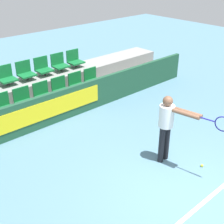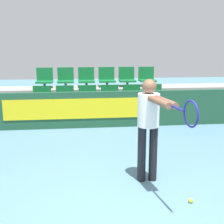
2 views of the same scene
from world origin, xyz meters
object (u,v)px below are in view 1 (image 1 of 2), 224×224
Objects in this scene: stadium_chair_7 at (6,77)px; stadium_chair_8 at (25,72)px; stadium_chair_1 at (24,99)px; stadium_chair_11 at (75,60)px; stadium_chair_5 at (92,78)px; stadium_chair_3 at (61,88)px; stadium_chair_9 at (43,67)px; stadium_chair_10 at (59,63)px; stadium_chair_2 at (43,93)px; stadium_chair_4 at (77,83)px; tennis_player at (169,123)px; tennis_ball at (202,165)px; stadium_chair_0 at (3,106)px.

stadium_chair_8 is at bearing 0.00° from stadium_chair_7.
stadium_chair_11 reaches higher than stadium_chair_1.
stadium_chair_3 is at bearing 180.00° from stadium_chair_5.
stadium_chair_9 is 0.62m from stadium_chair_10.
stadium_chair_2 is 1.00× the size of stadium_chair_8.
stadium_chair_10 reaches higher than stadium_chair_1.
stadium_chair_4 is at bearing -90.00° from stadium_chair_10.
stadium_chair_8 is at bearing 123.17° from stadium_chair_3.
tennis_player is at bearing -70.28° from stadium_chair_1.
tennis_player is at bearing -73.85° from stadium_chair_7.
tennis_ball is at bearing -89.96° from stadium_chair_4.
tennis_player reaches higher than stadium_chair_2.
stadium_chair_5 is at bearing -56.83° from stadium_chair_10.
stadium_chair_10 reaches higher than stadium_chair_5.
stadium_chair_4 is 1.00× the size of stadium_chair_8.
stadium_chair_1 is 1.03m from stadium_chair_7.
stadium_chair_0 is 2.46m from stadium_chair_4.
stadium_chair_3 is 0.35× the size of tennis_player.
stadium_chair_5 is 2.67m from stadium_chair_7.
stadium_chair_9 is at bearing 90.00° from stadium_chair_3.
tennis_player reaches higher than stadium_chair_11.
stadium_chair_3 is 8.67× the size of tennis_ball.
stadium_chair_5 is (1.23, 0.00, 0.00)m from stadium_chair_3.
tennis_ball is at bearing -77.56° from stadium_chair_8.
stadium_chair_11 is 0.35× the size of tennis_player.
stadium_chair_8 is (-1.85, 0.94, 0.41)m from stadium_chair_5.
stadium_chair_11 is (1.23, 0.94, 0.41)m from stadium_chair_3.
stadium_chair_9 is (1.23, 0.00, 0.00)m from stadium_chair_7.
stadium_chair_5 is 1.00× the size of stadium_chair_10.
stadium_chair_5 is (0.62, 0.00, 0.00)m from stadium_chair_4.
stadium_chair_4 is at bearing -123.17° from stadium_chair_11.
stadium_chair_11 reaches higher than tennis_ball.
stadium_chair_1 is 1.61m from stadium_chair_9.
stadium_chair_9 is at bearing 123.17° from stadium_chair_4.
stadium_chair_2 is at bearing 104.85° from tennis_ball.
stadium_chair_7 is at bearing 90.00° from stadium_chair_1.
stadium_chair_9 is at bearing 180.00° from stadium_chair_10.
stadium_chair_8 is 8.67× the size of tennis_ball.
stadium_chair_5 is at bearing 0.00° from stadium_chair_3.
stadium_chair_10 is 4.92m from tennis_player.
tennis_player is (-1.04, -4.90, -0.06)m from stadium_chair_11.
stadium_chair_11 is (0.00, 0.94, 0.41)m from stadium_chair_5.
tennis_ball is (-0.61, -4.66, -0.63)m from stadium_chair_5.
stadium_chair_10 is 0.35× the size of tennis_player.
stadium_chair_8 reaches higher than stadium_chair_0.
stadium_chair_4 is 1.00× the size of stadium_chair_9.
stadium_chair_10 is at bearing 20.93° from stadium_chair_0.
stadium_chair_2 is at bearing 180.00° from stadium_chair_3.
stadium_chair_1 is 0.35× the size of tennis_player.
stadium_chair_8 is (0.62, 0.00, 0.00)m from stadium_chair_7.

